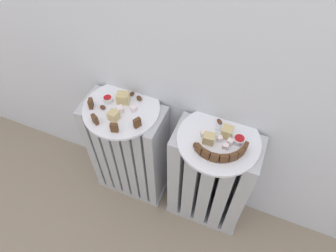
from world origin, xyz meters
TOP-DOWN VIEW (x-y plane):
  - ground_plane at (0.00, 0.00)m, footprint 6.00×6.00m
  - radiator_left at (-0.20, 0.28)m, footprint 0.36×0.18m
  - radiator_right at (0.20, 0.28)m, footprint 0.36×0.18m
  - plate_left at (-0.20, 0.28)m, footprint 0.31×0.31m
  - plate_right at (0.20, 0.28)m, footprint 0.31×0.31m
  - dark_cake_slice_left_0 at (-0.31, 0.24)m, footprint 0.02×0.03m
  - dark_cake_slice_left_1 at (-0.25, 0.17)m, footprint 0.03×0.03m
  - dark_cake_slice_left_2 at (-0.17, 0.17)m, footprint 0.03×0.02m
  - dark_cake_slice_left_3 at (-0.10, 0.22)m, footprint 0.03×0.03m
  - marble_cake_slice_left_0 at (-0.20, 0.22)m, footprint 0.04×0.04m
  - marble_cake_slice_left_1 at (-0.21, 0.31)m, footprint 0.06×0.05m
  - turkish_delight_left_0 at (-0.15, 0.29)m, footprint 0.03×0.03m
  - turkish_delight_left_1 at (-0.20, 0.26)m, footprint 0.04×0.04m
  - medjool_date_left_0 at (-0.15, 0.35)m, footprint 0.03×0.03m
  - medjool_date_left_1 at (-0.19, 0.36)m, footprint 0.02×0.03m
  - medjool_date_left_2 at (-0.27, 0.25)m, footprint 0.03×0.02m
  - jam_bowl_left at (-0.27, 0.29)m, footprint 0.04×0.04m
  - dark_cake_slice_right_0 at (0.15, 0.20)m, footprint 0.03×0.03m
  - dark_cake_slice_right_1 at (0.18, 0.18)m, footprint 0.03×0.02m
  - dark_cake_slice_right_2 at (0.21, 0.18)m, footprint 0.03×0.02m
  - dark_cake_slice_right_3 at (0.24, 0.19)m, footprint 0.03×0.03m
  - dark_cake_slice_right_4 at (0.27, 0.21)m, footprint 0.03×0.03m
  - dark_cake_slice_right_5 at (0.29, 0.23)m, footprint 0.03×0.03m
  - dark_cake_slice_right_6 at (0.30, 0.26)m, footprint 0.02×0.03m
  - marble_cake_slice_right_0 at (0.17, 0.25)m, footprint 0.04×0.04m
  - marble_cake_slice_right_1 at (0.22, 0.31)m, footprint 0.04×0.04m
  - turkish_delight_right_0 at (0.24, 0.28)m, footprint 0.02×0.02m
  - turkish_delight_right_1 at (0.20, 0.28)m, footprint 0.03×0.03m
  - turkish_delight_right_2 at (0.23, 0.25)m, footprint 0.02×0.02m
  - turkish_delight_right_3 at (0.14, 0.28)m, footprint 0.03×0.03m
  - medjool_date_right_0 at (0.18, 0.35)m, footprint 0.03×0.03m
  - medjool_date_right_1 at (0.13, 0.22)m, footprint 0.02×0.03m
  - jam_bowl_right at (0.27, 0.29)m, footprint 0.04×0.04m
  - fork at (0.18, 0.29)m, footprint 0.02×0.11m

SIDE VIEW (x-z plane):
  - ground_plane at x=0.00m, z-range 0.00..0.00m
  - radiator_left at x=-0.20m, z-range 0.00..0.60m
  - radiator_right at x=0.20m, z-range 0.00..0.60m
  - plate_left at x=-0.20m, z-range 0.61..0.62m
  - plate_right at x=0.20m, z-range 0.61..0.62m
  - fork at x=0.18m, z-range 0.62..0.62m
  - medjool_date_right_0 at x=0.18m, z-range 0.62..0.63m
  - medjool_date_right_1 at x=0.13m, z-range 0.62..0.63m
  - medjool_date_left_2 at x=-0.27m, z-range 0.62..0.63m
  - medjool_date_left_1 at x=-0.19m, z-range 0.62..0.64m
  - medjool_date_left_0 at x=-0.15m, z-range 0.62..0.64m
  - turkish_delight_right_1 at x=0.20m, z-range 0.62..0.64m
  - turkish_delight_right_2 at x=0.23m, z-range 0.62..0.64m
  - turkish_delight_left_0 at x=-0.15m, z-range 0.62..0.64m
  - turkish_delight_right_0 at x=0.24m, z-range 0.62..0.64m
  - turkish_delight_right_3 at x=0.14m, z-range 0.62..0.64m
  - jam_bowl_left at x=-0.27m, z-range 0.62..0.64m
  - turkish_delight_left_1 at x=-0.20m, z-range 0.62..0.64m
  - jam_bowl_right at x=0.27m, z-range 0.62..0.64m
  - marble_cake_slice_left_0 at x=-0.20m, z-range 0.62..0.66m
  - dark_cake_slice_right_0 at x=0.15m, z-range 0.62..0.66m
  - dark_cake_slice_right_1 at x=0.18m, z-range 0.62..0.66m
  - dark_cake_slice_right_2 at x=0.21m, z-range 0.62..0.66m
  - dark_cake_slice_right_3 at x=0.24m, z-range 0.62..0.66m
  - dark_cake_slice_right_4 at x=0.27m, z-range 0.62..0.66m
  - dark_cake_slice_right_5 at x=0.29m, z-range 0.62..0.66m
  - dark_cake_slice_right_6 at x=0.30m, z-range 0.62..0.66m
  - marble_cake_slice_right_0 at x=0.17m, z-range 0.62..0.66m
  - dark_cake_slice_left_0 at x=-0.31m, z-range 0.62..0.66m
  - dark_cake_slice_left_1 at x=-0.25m, z-range 0.62..0.66m
  - dark_cake_slice_left_2 at x=-0.17m, z-range 0.62..0.66m
  - dark_cake_slice_left_3 at x=-0.10m, z-range 0.62..0.66m
  - marble_cake_slice_right_1 at x=0.22m, z-range 0.62..0.66m
  - marble_cake_slice_left_1 at x=-0.21m, z-range 0.62..0.66m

